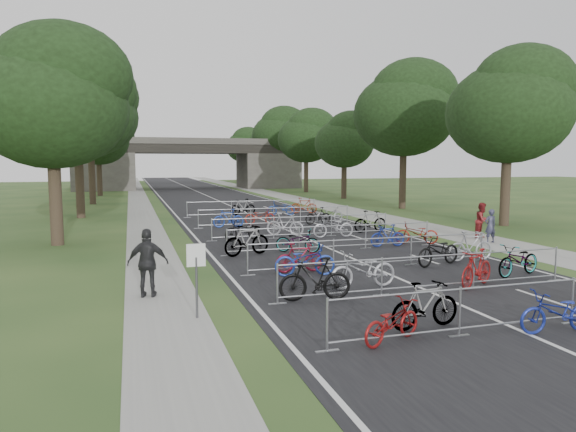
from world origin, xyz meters
name	(u,v)px	position (x,y,z in m)	size (l,w,h in m)	color
ground	(517,330)	(0.00, 0.00, 0.00)	(200.00, 200.00, 0.00)	#27461E
road	(205,195)	(0.00, 50.00, 0.01)	(11.00, 140.00, 0.01)	black
sidewalk_right	(272,194)	(8.00, 50.00, 0.01)	(3.00, 140.00, 0.01)	gray
sidewalk_left	(138,196)	(-7.50, 50.00, 0.01)	(2.00, 140.00, 0.01)	gray
lane_markings	(205,195)	(0.00, 50.00, 0.00)	(0.12, 140.00, 0.00)	silver
overpass_bridge	(190,164)	(0.00, 65.00, 3.53)	(31.00, 8.00, 7.05)	#484440
park_sign	(196,267)	(-6.80, 3.00, 1.27)	(0.45, 0.06, 1.83)	#4C4C51
tree_left_0	(53,100)	(-11.39, 15.93, 6.49)	(6.72, 6.72, 10.25)	#33261C
tree_right_0	(511,108)	(13.11, 15.93, 6.92)	(7.17, 7.17, 10.93)	#33261C
tree_left_1	(78,109)	(-11.39, 27.93, 7.30)	(7.56, 7.56, 11.53)	#33261C
tree_right_1	(406,110)	(13.11, 27.93, 7.90)	(8.18, 8.18, 12.47)	#33261C
tree_left_2	(91,113)	(-11.39, 39.93, 8.12)	(8.40, 8.40, 12.81)	#33261C
tree_right_2	(346,141)	(13.11, 39.93, 5.95)	(6.16, 6.16, 9.39)	#33261C
tree_left_3	(99,138)	(-11.39, 51.93, 6.49)	(6.72, 6.72, 10.25)	#33261C
tree_right_3	(307,137)	(13.11, 51.93, 6.92)	(7.17, 7.17, 10.93)	#33261C
tree_left_4	(104,135)	(-11.39, 63.93, 7.30)	(7.56, 7.56, 11.53)	#33261C
tree_right_4	(280,134)	(13.11, 63.93, 7.90)	(8.18, 8.18, 12.47)	#33261C
tree_left_5	(107,134)	(-11.39, 75.93, 8.12)	(8.40, 8.40, 12.81)	#33261C
tree_right_5	(261,149)	(13.11, 75.93, 5.95)	(6.16, 6.16, 9.39)	#33261C
tree_left_6	(110,147)	(-11.39, 87.93, 6.49)	(6.72, 6.72, 10.25)	#33261C
tree_right_6	(245,146)	(13.11, 87.93, 6.92)	(7.17, 7.17, 10.93)	#33261C
barrier_row_0	(518,306)	(0.00, 0.00, 0.55)	(9.70, 0.08, 1.10)	#93959A
barrier_row_1	(429,273)	(0.00, 3.60, 0.55)	(9.70, 0.08, 1.10)	#93959A
barrier_row_2	(373,253)	(0.00, 7.20, 0.55)	(9.70, 0.08, 1.10)	#93959A
barrier_row_3	(333,238)	(0.00, 11.00, 0.55)	(9.70, 0.08, 1.10)	#93959A
barrier_row_4	(303,227)	(0.00, 15.00, 0.55)	(9.70, 0.08, 1.10)	#93959A
barrier_row_5	(276,217)	(0.00, 20.00, 0.55)	(9.70, 0.08, 1.10)	#93959A
barrier_row_6	(253,208)	(0.00, 26.00, 0.55)	(9.70, 0.08, 1.10)	#93959A
bike_0	(392,322)	(-3.12, 0.08, 0.45)	(0.59, 1.70, 0.89)	maroon
bike_1	(425,305)	(-1.96, 0.67, 0.55)	(0.51, 1.81, 1.09)	#93959A
bike_2	(558,312)	(0.66, -0.48, 0.48)	(0.64, 1.83, 0.96)	navy
bike_4	(315,279)	(-3.54, 3.62, 0.60)	(0.56, 1.99, 1.19)	black
bike_5	(363,270)	(-1.68, 4.48, 0.57)	(0.75, 2.15, 1.13)	#ADAEB5
bike_6	(477,269)	(1.65, 3.62, 0.57)	(0.54, 1.91, 1.15)	maroon
bike_7	(519,260)	(3.97, 4.50, 0.53)	(0.71, 2.03, 1.06)	#93959A
bike_8	(305,260)	(-2.80, 6.59, 0.53)	(0.71, 2.03, 1.07)	#1C379F
bike_9	(299,258)	(-2.81, 7.16, 0.51)	(0.48, 1.70, 1.02)	maroon
bike_10	(439,251)	(2.41, 6.75, 0.56)	(0.74, 2.13, 1.12)	black
bike_11	(471,246)	(4.07, 7.15, 0.58)	(0.54, 1.93, 1.16)	#A2A3A9
bike_12	(247,241)	(-3.82, 10.82, 0.62)	(0.58, 2.06, 1.24)	#93959A
bike_13	(298,241)	(-1.63, 10.91, 0.49)	(0.65, 1.86, 0.98)	#93959A
bike_14	(388,236)	(2.64, 11.07, 0.50)	(0.47, 1.66, 1.00)	navy
bike_15	(417,233)	(4.30, 11.37, 0.51)	(0.67, 1.93, 1.02)	maroon
bike_16	(243,230)	(-3.13, 14.83, 0.52)	(0.69, 1.97, 1.04)	black
bike_17	(285,225)	(-0.76, 15.62, 0.59)	(0.55, 1.96, 1.18)	#ABA9B1
bike_18	(333,227)	(1.42, 14.46, 0.55)	(0.73, 2.09, 1.10)	#A5A5AD
bike_19	(370,222)	(4.04, 15.63, 0.59)	(0.55, 1.96, 1.18)	#93959A
bike_20	(228,218)	(-2.89, 19.90, 0.54)	(0.50, 1.78, 1.07)	navy
bike_21	(260,216)	(-0.78, 20.84, 0.50)	(0.66, 1.90, 1.00)	maroon
bike_22	(318,216)	(2.59, 19.80, 0.52)	(0.49, 1.72, 1.03)	black
bike_23	(330,214)	(3.66, 20.57, 0.51)	(0.68, 1.95, 1.03)	#9F9EA6
bike_25	(243,207)	(-0.60, 26.54, 0.57)	(0.54, 1.91, 1.15)	#93959A
bike_26	(281,208)	(1.97, 25.60, 0.52)	(0.69, 1.97, 1.03)	navy
bike_27	(304,206)	(3.92, 26.33, 0.58)	(0.54, 1.93, 1.16)	maroon
pedestrian_a	(490,226)	(7.81, 10.74, 0.79)	(0.57, 0.38, 1.58)	#373853
pedestrian_b	(482,221)	(8.39, 12.06, 0.88)	(0.86, 0.67, 1.76)	maroon
pedestrian_c	(148,263)	(-7.85, 5.37, 0.96)	(1.13, 0.47, 1.93)	#232326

